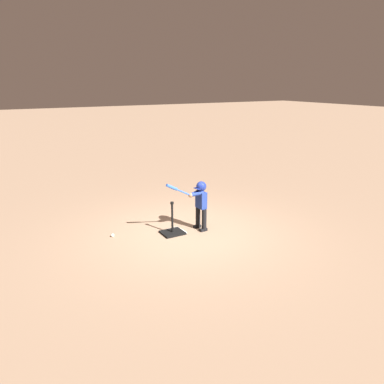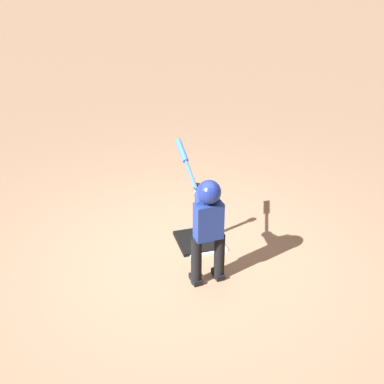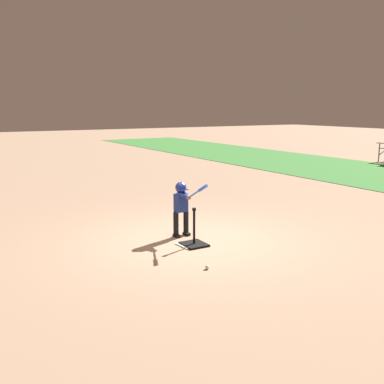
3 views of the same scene
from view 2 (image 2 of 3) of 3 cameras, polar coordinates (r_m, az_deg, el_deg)
The scene contains 5 objects.
ground_plane at distance 5.93m, azimuth -0.21°, elevation -7.18°, with size 90.00×90.00×0.00m, color #93755B.
home_plate at distance 6.16m, azimuth 1.21°, elevation -5.55°, with size 0.44×0.44×0.02m, color white.
batting_tee at distance 6.16m, azimuth 0.53°, elevation -4.68°, with size 0.50×0.45×0.76m.
batter_child at distance 5.25m, azimuth 1.63°, elevation -2.73°, with size 1.04×0.37×1.24m.
baseball at distance 7.34m, azimuth 1.33°, elevation 0.73°, with size 0.07×0.07×0.07m, color white.
Camera 2 is at (-4.62, 1.34, 3.47)m, focal length 50.00 mm.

